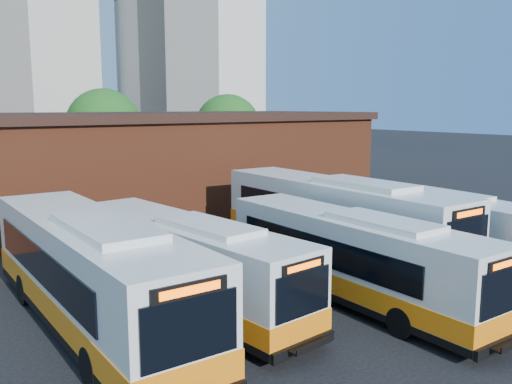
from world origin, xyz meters
TOP-DOWN VIEW (x-y plane):
  - ground at (0.00, 0.00)m, footprint 220.00×220.00m
  - bus_farwest at (-10.23, 3.54)m, footprint 2.99×13.30m
  - bus_west at (-6.95, 3.54)m, footprint 3.37×11.68m
  - bus_midwest at (-1.97, 0.53)m, footprint 2.68×11.76m
  - bus_mideast at (1.41, 4.69)m, footprint 3.08×13.69m
  - bus_east at (4.78, 2.79)m, footprint 3.19×11.67m
  - depot_building at (0.00, 20.00)m, footprint 28.60×12.60m
  - tree_mid at (2.00, 34.00)m, footprint 6.56×6.56m
  - tree_east at (13.00, 31.00)m, footprint 6.24×6.24m

SIDE VIEW (x-z plane):
  - ground at x=0.00m, z-range 0.00..0.00m
  - bus_west at x=-6.95m, z-range -0.14..3.00m
  - bus_east at x=4.78m, z-range -0.14..3.00m
  - bus_midwest at x=-1.97m, z-range -0.15..3.04m
  - bus_farwest at x=-10.23m, z-range -0.17..3.44m
  - bus_mideast at x=1.41m, z-range -0.17..3.54m
  - depot_building at x=0.00m, z-range 0.06..6.46m
  - tree_east at x=13.00m, z-range 0.85..8.81m
  - tree_mid at x=2.00m, z-range 0.90..9.26m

